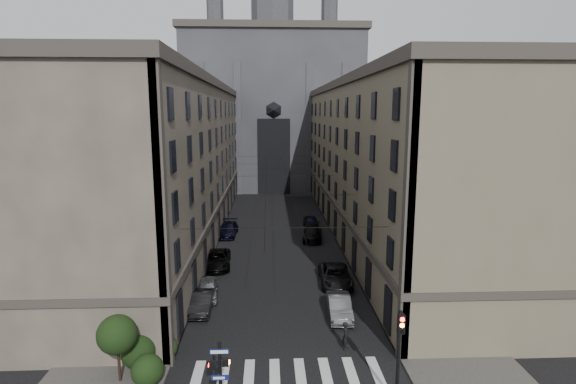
{
  "coord_description": "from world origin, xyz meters",
  "views": [
    {
      "loc": [
        -1.02,
        -19.02,
        15.09
      ],
      "look_at": [
        0.36,
        12.48,
        9.5
      ],
      "focal_mm": 28.0,
      "sensor_mm": 36.0,
      "label": 1
    }
  ],
  "objects": [
    {
      "name": "zebra_crossing",
      "position": [
        0.0,
        5.0,
        0.01
      ],
      "size": [
        11.0,
        3.2,
        0.01
      ],
      "primitive_type": "cube",
      "color": "beige",
      "rests_on": "ground"
    },
    {
      "name": "car_left_far",
      "position": [
        -6.13,
        35.3,
        0.8
      ],
      "size": [
        2.53,
        5.64,
        1.6
      ],
      "primitive_type": "imported",
      "rotation": [
        0.0,
        0.0,
        -0.05
      ],
      "color": "black",
      "rests_on": "ground"
    },
    {
      "name": "gothic_tower",
      "position": [
        0.0,
        74.96,
        17.8
      ],
      "size": [
        35.0,
        23.0,
        58.0
      ],
      "color": "#2D2D33",
      "rests_on": "ground"
    },
    {
      "name": "car_right_midfar",
      "position": [
        4.2,
        33.01,
        0.79
      ],
      "size": [
        2.86,
        5.69,
        1.58
      ],
      "primitive_type": "imported",
      "rotation": [
        0.0,
        0.0,
        -0.12
      ],
      "color": "black",
      "rests_on": "ground"
    },
    {
      "name": "sidewalk_left",
      "position": [
        -10.5,
        36.0,
        0.07
      ],
      "size": [
        7.0,
        80.0,
        0.15
      ],
      "primitive_type": "cube",
      "color": "#383533",
      "rests_on": "ground"
    },
    {
      "name": "shrub_cluster",
      "position": [
        -8.72,
        5.01,
        1.8
      ],
      "size": [
        3.9,
        4.4,
        3.9
      ],
      "color": "black",
      "rests_on": "sidewalk_left"
    },
    {
      "name": "sidewalk_right",
      "position": [
        10.5,
        36.0,
        0.07
      ],
      "size": [
        7.0,
        80.0,
        0.15
      ],
      "primitive_type": "cube",
      "color": "#383533",
      "rests_on": "ground"
    },
    {
      "name": "car_right_midnear",
      "position": [
        4.85,
        18.69,
        0.81
      ],
      "size": [
        2.84,
        5.88,
        1.61
      ],
      "primitive_type": "imported",
      "rotation": [
        0.0,
        0.0,
        -0.03
      ],
      "color": "black",
      "rests_on": "ground"
    },
    {
      "name": "building_right",
      "position": [
        13.44,
        36.0,
        9.34
      ],
      "size": [
        13.6,
        60.6,
        18.85
      ],
      "color": "brown",
      "rests_on": "ground"
    },
    {
      "name": "car_left_near",
      "position": [
        -6.12,
        16.28,
        0.73
      ],
      "size": [
        2.17,
        4.44,
        1.46
      ],
      "primitive_type": "imported",
      "rotation": [
        0.0,
        0.0,
        0.11
      ],
      "color": "gray",
      "rests_on": "ground"
    },
    {
      "name": "car_left_midfar",
      "position": [
        -6.2,
        23.71,
        0.8
      ],
      "size": [
        3.02,
        5.9,
        1.59
      ],
      "primitive_type": "imported",
      "rotation": [
        0.0,
        0.0,
        0.07
      ],
      "color": "black",
      "rests_on": "ground"
    },
    {
      "name": "car_right_near",
      "position": [
        4.2,
        12.32,
        0.78
      ],
      "size": [
        1.87,
        4.8,
        1.56
      ],
      "primitive_type": "imported",
      "rotation": [
        0.0,
        0.0,
        -0.05
      ],
      "color": "slate",
      "rests_on": "ground"
    },
    {
      "name": "car_right_far",
      "position": [
        4.57,
        38.42,
        0.79
      ],
      "size": [
        2.01,
        4.67,
        1.57
      ],
      "primitive_type": "imported",
      "rotation": [
        0.0,
        0.0,
        0.03
      ],
      "color": "black",
      "rests_on": "ground"
    },
    {
      "name": "car_left_midnear",
      "position": [
        -6.2,
        13.73,
        0.73
      ],
      "size": [
        1.55,
        4.41,
        1.45
      ],
      "primitive_type": "imported",
      "rotation": [
        0.0,
        0.0,
        0.0
      ],
      "color": "black",
      "rests_on": "ground"
    },
    {
      "name": "tram_wires",
      "position": [
        0.0,
        35.63,
        7.25
      ],
      "size": [
        14.0,
        60.0,
        0.43
      ],
      "color": "black",
      "rests_on": "ground"
    },
    {
      "name": "pedestrian",
      "position": [
        3.88,
        7.61,
        0.93
      ],
      "size": [
        0.59,
        0.76,
        1.86
      ],
      "primitive_type": "imported",
      "rotation": [
        0.0,
        0.0,
        1.33
      ],
      "color": "black",
      "rests_on": "ground"
    },
    {
      "name": "building_left",
      "position": [
        -13.44,
        36.0,
        9.34
      ],
      "size": [
        13.6,
        60.6,
        18.85
      ],
      "color": "#474037",
      "rests_on": "ground"
    },
    {
      "name": "pedestrian_signal_left",
      "position": [
        -3.51,
        1.5,
        2.32
      ],
      "size": [
        1.02,
        0.38,
        4.0
      ],
      "color": "black",
      "rests_on": "ground"
    },
    {
      "name": "traffic_light_right",
      "position": [
        5.6,
        1.92,
        3.29
      ],
      "size": [
        0.34,
        0.5,
        5.2
      ],
      "color": "black",
      "rests_on": "ground"
    }
  ]
}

